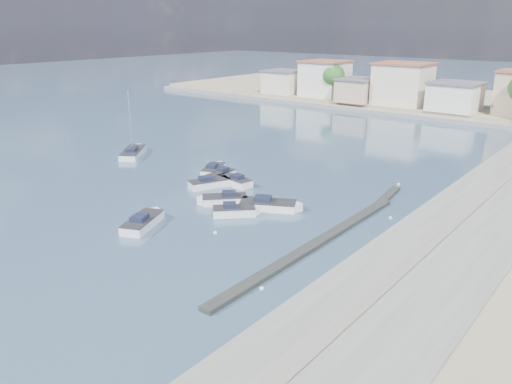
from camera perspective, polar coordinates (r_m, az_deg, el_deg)
ground at (r=69.61m, az=15.28°, el=3.74°), size 400.00×400.00×0.00m
seawall_walkway at (r=39.45m, az=23.74°, el=-7.41°), size 5.00×90.00×1.80m
breakwater at (r=43.35m, az=8.69°, el=-4.66°), size 2.00×31.02×0.35m
far_shore_land at (r=118.22m, az=25.87°, el=8.85°), size 160.00×40.00×1.40m
far_shore_quay at (r=98.17m, az=22.83°, el=7.41°), size 160.00×2.50×0.80m
motorboat_a at (r=45.80m, az=-12.68°, el=-3.33°), size 3.88×5.52×1.48m
motorboat_b at (r=47.10m, az=-2.26°, el=-2.24°), size 3.95×3.97×1.48m
motorboat_c at (r=56.22m, az=-2.61°, el=1.28°), size 5.04×2.37×1.48m
motorboat_d at (r=50.20m, az=-3.88°, el=-0.92°), size 4.44×4.46×1.48m
motorboat_e at (r=55.50m, az=-5.08°, el=0.99°), size 3.53×5.02×1.48m
motorboat_f at (r=60.77m, az=-4.81°, el=2.57°), size 3.60×4.95×1.48m
motorboat_g at (r=58.06m, az=-4.14°, el=1.82°), size 1.67×4.40×1.48m
motorboat_h at (r=48.58m, az=1.76°, el=-1.56°), size 5.87×4.45×1.48m
sailboat at (r=70.79m, az=-13.83°, el=4.44°), size 5.94×6.64×9.00m
mooring_buoys at (r=45.22m, az=9.82°, el=-3.88°), size 14.02×28.26×0.34m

